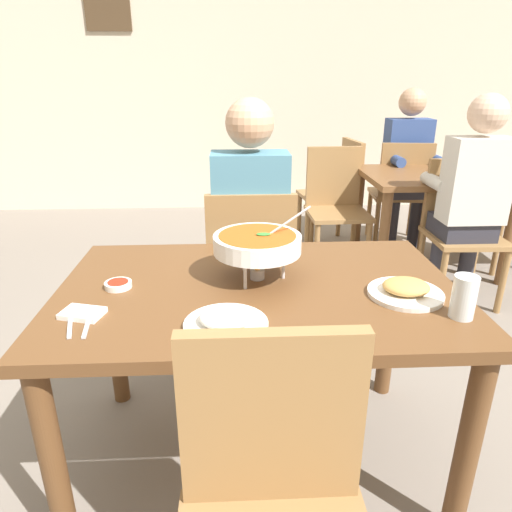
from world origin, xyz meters
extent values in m
plane|color=gray|center=(0.00, 0.00, 0.00)|extent=(16.00, 16.00, 0.00)
cube|color=beige|center=(0.00, 3.73, 1.50)|extent=(10.00, 0.10, 3.00)
cube|color=brown|center=(0.00, 0.00, 0.71)|extent=(1.34, 0.86, 0.04)
cylinder|color=brown|center=(-0.61, -0.37, 0.35)|extent=(0.07, 0.07, 0.69)
cylinder|color=brown|center=(0.61, -0.37, 0.35)|extent=(0.07, 0.07, 0.69)
cylinder|color=brown|center=(-0.61, 0.37, 0.35)|extent=(0.07, 0.07, 0.69)
cylinder|color=brown|center=(0.61, 0.37, 0.35)|extent=(0.07, 0.07, 0.69)
cube|color=olive|center=(0.00, 0.81, 0.43)|extent=(0.44, 0.44, 0.03)
cube|color=olive|center=(0.00, 0.61, 0.68)|extent=(0.42, 0.04, 0.45)
cylinder|color=olive|center=(0.19, 1.00, 0.21)|extent=(0.04, 0.04, 0.42)
cylinder|color=olive|center=(-0.19, 1.00, 0.21)|extent=(0.04, 0.04, 0.42)
cylinder|color=olive|center=(0.19, 0.62, 0.21)|extent=(0.04, 0.04, 0.42)
cylinder|color=olive|center=(-0.19, 0.62, 0.21)|extent=(0.04, 0.04, 0.42)
cylinder|color=#2D2D38|center=(0.10, 0.83, 0.23)|extent=(0.10, 0.10, 0.45)
cylinder|color=#2D2D38|center=(-0.10, 0.83, 0.23)|extent=(0.10, 0.10, 0.45)
cube|color=#2D2D38|center=(0.00, 0.79, 0.51)|extent=(0.32, 0.32, 0.12)
cube|color=teal|center=(0.00, 0.71, 0.82)|extent=(0.36, 0.20, 0.50)
sphere|color=tan|center=(0.00, 0.71, 1.20)|extent=(0.22, 0.22, 0.22)
cylinder|color=teal|center=(0.16, 0.91, 0.77)|extent=(0.08, 0.28, 0.08)
cylinder|color=teal|center=(-0.16, 0.91, 0.77)|extent=(0.08, 0.28, 0.08)
cube|color=olive|center=(0.00, -0.58, 0.68)|extent=(0.42, 0.04, 0.45)
cylinder|color=silver|center=(0.09, 0.06, 0.78)|extent=(0.01, 0.01, 0.10)
cylinder|color=silver|center=(-0.04, 0.14, 0.78)|extent=(0.01, 0.01, 0.10)
cylinder|color=silver|center=(-0.04, -0.02, 0.78)|extent=(0.01, 0.01, 0.10)
torus|color=silver|center=(0.00, 0.06, 0.83)|extent=(0.21, 0.21, 0.01)
cylinder|color=#B2B2B7|center=(0.00, 0.06, 0.75)|extent=(0.05, 0.05, 0.04)
cone|color=orange|center=(0.00, 0.06, 0.78)|extent=(0.02, 0.02, 0.04)
cylinder|color=white|center=(0.00, 0.06, 0.86)|extent=(0.30, 0.30, 0.06)
cylinder|color=#B75119|center=(0.00, 0.06, 0.89)|extent=(0.26, 0.26, 0.01)
ellipsoid|color=#388433|center=(0.02, 0.06, 0.90)|extent=(0.05, 0.03, 0.01)
cylinder|color=silver|center=(0.09, 0.08, 0.92)|extent=(0.18, 0.01, 0.13)
cylinder|color=white|center=(-0.11, -0.27, 0.74)|extent=(0.24, 0.24, 0.01)
ellipsoid|color=white|center=(-0.11, -0.27, 0.77)|extent=(0.15, 0.13, 0.04)
cylinder|color=white|center=(0.47, -0.10, 0.74)|extent=(0.24, 0.24, 0.01)
ellipsoid|color=tan|center=(0.47, -0.10, 0.77)|extent=(0.15, 0.13, 0.04)
cylinder|color=white|center=(-0.47, 0.01, 0.74)|extent=(0.09, 0.09, 0.02)
cylinder|color=maroon|center=(-0.47, 0.01, 0.75)|extent=(0.07, 0.07, 0.01)
cube|color=white|center=(-0.53, -0.18, 0.74)|extent=(0.14, 0.11, 0.02)
cube|color=silver|center=(-0.55, -0.23, 0.74)|extent=(0.06, 0.17, 0.01)
cube|color=silver|center=(-0.50, -0.23, 0.74)|extent=(0.04, 0.17, 0.01)
cylinder|color=silver|center=(0.58, -0.24, 0.80)|extent=(0.07, 0.07, 0.13)
cylinder|color=#4C331E|center=(0.58, -0.24, 0.78)|extent=(0.06, 0.06, 0.08)
cube|color=brown|center=(1.38, 1.85, 0.71)|extent=(1.00, 0.80, 0.04)
cylinder|color=brown|center=(0.94, 1.51, 0.35)|extent=(0.07, 0.07, 0.69)
cylinder|color=brown|center=(1.82, 1.51, 0.35)|extent=(0.07, 0.07, 0.69)
cylinder|color=brown|center=(0.94, 2.19, 0.35)|extent=(0.07, 0.07, 0.69)
cylinder|color=brown|center=(1.82, 2.19, 0.35)|extent=(0.07, 0.07, 0.69)
cube|color=olive|center=(1.39, 1.29, 0.43)|extent=(0.45, 0.45, 0.03)
cube|color=olive|center=(1.39, 1.49, 0.68)|extent=(0.42, 0.05, 0.45)
cylinder|color=olive|center=(1.19, 1.10, 0.21)|extent=(0.04, 0.04, 0.42)
cylinder|color=olive|center=(1.57, 1.09, 0.21)|extent=(0.04, 0.04, 0.42)
cylinder|color=olive|center=(1.20, 1.48, 0.21)|extent=(0.04, 0.04, 0.42)
cylinder|color=olive|center=(1.58, 1.47, 0.21)|extent=(0.04, 0.04, 0.42)
cube|color=olive|center=(1.34, 2.43, 0.43)|extent=(0.49, 0.49, 0.03)
cube|color=olive|center=(1.32, 2.23, 0.68)|extent=(0.42, 0.09, 0.45)
cylinder|color=olive|center=(1.55, 2.60, 0.21)|extent=(0.04, 0.04, 0.42)
cylinder|color=olive|center=(1.17, 2.64, 0.21)|extent=(0.04, 0.04, 0.42)
cylinder|color=olive|center=(1.51, 2.22, 0.21)|extent=(0.04, 0.04, 0.42)
cylinder|color=olive|center=(1.13, 2.26, 0.21)|extent=(0.04, 0.04, 0.42)
cylinder|color=olive|center=(1.87, 2.04, 0.21)|extent=(0.04, 0.04, 0.42)
cylinder|color=olive|center=(1.85, 1.66, 0.21)|extent=(0.04, 0.04, 0.42)
cube|color=olive|center=(0.70, 1.87, 0.43)|extent=(0.45, 0.45, 0.03)
cube|color=olive|center=(0.69, 2.07, 0.68)|extent=(0.42, 0.05, 0.45)
cylinder|color=olive|center=(0.52, 1.67, 0.21)|extent=(0.04, 0.04, 0.42)
cylinder|color=olive|center=(0.89, 1.69, 0.21)|extent=(0.04, 0.04, 0.42)
cylinder|color=olive|center=(0.50, 2.05, 0.21)|extent=(0.04, 0.04, 0.42)
cylinder|color=olive|center=(0.88, 2.07, 0.21)|extent=(0.04, 0.04, 0.42)
cube|color=olive|center=(0.73, 2.41, 0.43)|extent=(0.49, 0.49, 0.03)
cube|color=olive|center=(0.92, 2.44, 0.68)|extent=(0.09, 0.42, 0.45)
cylinder|color=olive|center=(0.51, 2.57, 0.21)|extent=(0.04, 0.04, 0.42)
cylinder|color=olive|center=(0.56, 2.20, 0.21)|extent=(0.04, 0.04, 0.42)
cylinder|color=olive|center=(0.89, 2.62, 0.21)|extent=(0.04, 0.04, 0.42)
cylinder|color=olive|center=(0.94, 2.25, 0.21)|extent=(0.04, 0.04, 0.42)
cylinder|color=#2D2D38|center=(1.45, 1.33, 0.23)|extent=(0.10, 0.10, 0.45)
cylinder|color=#2D2D38|center=(1.25, 1.33, 0.23)|extent=(0.10, 0.10, 0.45)
cube|color=#2D2D38|center=(1.35, 1.29, 0.51)|extent=(0.32, 0.32, 0.12)
cube|color=beige|center=(1.35, 1.21, 0.82)|extent=(0.36, 0.20, 0.50)
sphere|color=beige|center=(1.35, 1.21, 1.20)|extent=(0.22, 0.22, 0.22)
cylinder|color=beige|center=(1.51, 1.41, 0.77)|extent=(0.08, 0.28, 0.08)
cylinder|color=beige|center=(1.19, 1.41, 0.77)|extent=(0.08, 0.28, 0.08)
cylinder|color=#2D2D38|center=(1.28, 2.30, 0.23)|extent=(0.10, 0.10, 0.45)
cylinder|color=#2D2D38|center=(1.48, 2.30, 0.23)|extent=(0.10, 0.10, 0.45)
cube|color=#2D2D38|center=(1.38, 2.34, 0.51)|extent=(0.32, 0.32, 0.12)
cube|color=#334C8C|center=(1.38, 2.42, 0.82)|extent=(0.36, 0.20, 0.50)
sphere|color=tan|center=(1.38, 2.42, 1.20)|extent=(0.22, 0.22, 0.22)
cylinder|color=#334C8C|center=(1.22, 2.22, 0.77)|extent=(0.08, 0.28, 0.08)
cylinder|color=#334C8C|center=(1.54, 2.22, 0.77)|extent=(0.08, 0.28, 0.08)
camera|label=1|loc=(-0.08, -1.40, 1.39)|focal=32.13mm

